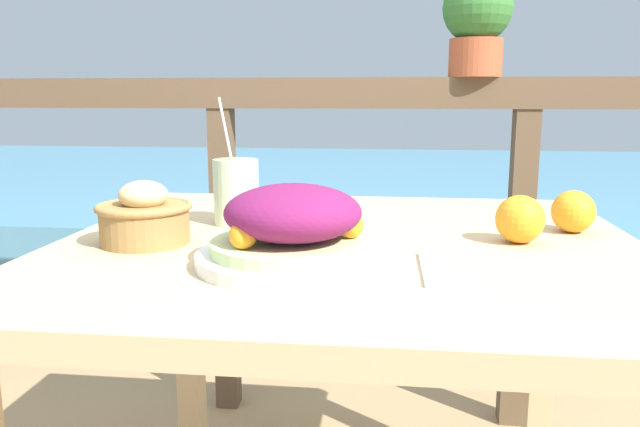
{
  "coord_description": "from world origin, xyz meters",
  "views": [
    {
      "loc": [
        0.08,
        -1.07,
        1.02
      ],
      "look_at": [
        -0.04,
        -0.08,
        0.83
      ],
      "focal_mm": 35.0,
      "sensor_mm": 36.0,
      "label": 1
    }
  ],
  "objects_px": {
    "bread_basket": "(144,217)",
    "potted_plant": "(477,20)",
    "salad_plate": "(293,231)",
    "drink_glass": "(236,192)"
  },
  "relations": [
    {
      "from": "salad_plate",
      "to": "drink_glass",
      "type": "height_order",
      "value": "drink_glass"
    },
    {
      "from": "bread_basket",
      "to": "salad_plate",
      "type": "bearing_deg",
      "value": -21.14
    },
    {
      "from": "drink_glass",
      "to": "bread_basket",
      "type": "height_order",
      "value": "drink_glass"
    },
    {
      "from": "salad_plate",
      "to": "bread_basket",
      "type": "bearing_deg",
      "value": 158.86
    },
    {
      "from": "potted_plant",
      "to": "salad_plate",
      "type": "bearing_deg",
      "value": -110.62
    },
    {
      "from": "salad_plate",
      "to": "potted_plant",
      "type": "height_order",
      "value": "potted_plant"
    },
    {
      "from": "potted_plant",
      "to": "bread_basket",
      "type": "bearing_deg",
      "value": -126.18
    },
    {
      "from": "drink_glass",
      "to": "bread_basket",
      "type": "distance_m",
      "value": 0.21
    },
    {
      "from": "bread_basket",
      "to": "potted_plant",
      "type": "xyz_separation_m",
      "value": [
        0.65,
        0.88,
        0.41
      ]
    },
    {
      "from": "salad_plate",
      "to": "bread_basket",
      "type": "xyz_separation_m",
      "value": [
        -0.27,
        0.11,
        -0.01
      ]
    }
  ]
}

